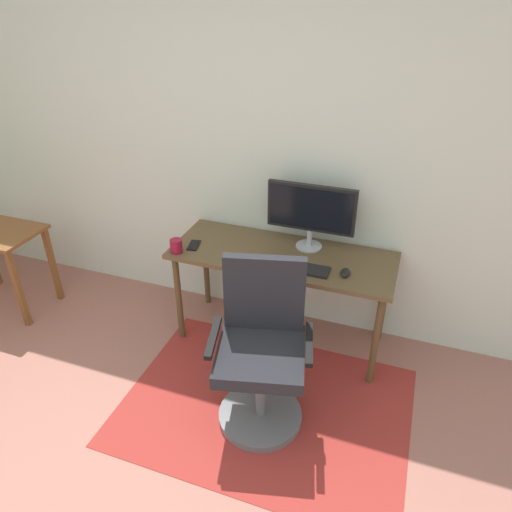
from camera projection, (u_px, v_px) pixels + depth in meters
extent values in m
cube|color=silver|center=(242.00, 149.00, 3.30)|extent=(6.00, 0.10, 2.60)
cube|color=#A02E28|center=(265.00, 406.00, 2.97)|extent=(1.76, 1.27, 0.01)
cube|color=brown|center=(282.00, 256.00, 3.18)|extent=(1.51, 0.58, 0.03)
cylinder|color=brown|center=(179.00, 298.00, 3.38)|extent=(0.04, 0.04, 0.70)
cylinder|color=brown|center=(375.00, 341.00, 2.98)|extent=(0.04, 0.04, 0.70)
cylinder|color=brown|center=(206.00, 266.00, 3.76)|extent=(0.04, 0.04, 0.70)
cylinder|color=brown|center=(384.00, 301.00, 3.35)|extent=(0.04, 0.04, 0.70)
cylinder|color=#B2B2B7|center=(309.00, 246.00, 3.26)|extent=(0.18, 0.18, 0.01)
cylinder|color=#B2B2B7|center=(309.00, 238.00, 3.22)|extent=(0.04, 0.04, 0.12)
cube|color=black|center=(311.00, 208.00, 3.11)|extent=(0.59, 0.04, 0.32)
cube|color=black|center=(310.00, 209.00, 3.09)|extent=(0.55, 0.00, 0.28)
cube|color=black|center=(296.00, 267.00, 3.01)|extent=(0.43, 0.13, 0.02)
ellipsoid|color=black|center=(345.00, 272.00, 2.94)|extent=(0.06, 0.10, 0.03)
cylinder|color=maroon|center=(176.00, 246.00, 3.17)|extent=(0.08, 0.08, 0.09)
cube|color=black|center=(194.00, 245.00, 3.27)|extent=(0.09, 0.15, 0.01)
cylinder|color=slate|center=(260.00, 415.00, 2.88)|extent=(0.51, 0.51, 0.05)
cylinder|color=slate|center=(260.00, 388.00, 2.76)|extent=(0.06, 0.06, 0.42)
cube|color=#232328|center=(261.00, 356.00, 2.63)|extent=(0.59, 0.59, 0.08)
cube|color=#232328|center=(264.00, 293.00, 2.68)|extent=(0.46, 0.17, 0.48)
cube|color=black|center=(213.00, 337.00, 2.60)|extent=(0.12, 0.34, 0.03)
cube|color=black|center=(309.00, 344.00, 2.55)|extent=(0.12, 0.34, 0.03)
cube|color=brown|center=(18.00, 289.00, 3.51)|extent=(0.04, 0.04, 0.66)
cube|color=brown|center=(53.00, 265.00, 3.82)|extent=(0.04, 0.04, 0.66)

